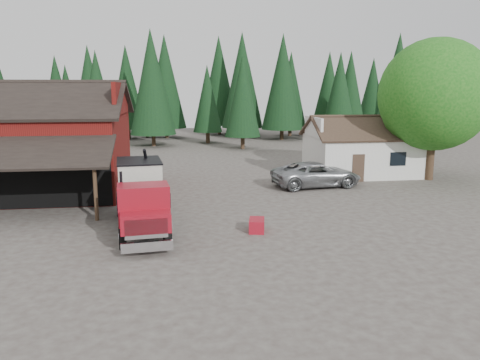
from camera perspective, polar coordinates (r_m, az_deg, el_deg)
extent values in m
plane|color=#443A35|center=(22.75, -3.70, -5.82)|extent=(120.00, 120.00, 0.00)
cube|color=#621310|center=(33.34, -24.39, 3.00)|extent=(12.00, 10.00, 5.00)
cube|color=black|center=(30.71, -26.20, 8.82)|extent=(12.80, 5.53, 2.35)
cube|color=black|center=(35.50, -23.71, 9.16)|extent=(12.80, 5.53, 2.35)
cube|color=#621310|center=(31.91, -14.37, 9.63)|extent=(0.25, 7.00, 2.00)
cylinder|color=#382619|center=(24.71, -17.19, -1.59)|extent=(0.20, 0.20, 2.80)
cube|color=black|center=(28.66, -27.08, 0.60)|extent=(11.70, 0.08, 3.90)
cube|color=silver|center=(38.00, 14.65, 2.96)|extent=(8.00, 6.00, 3.00)
cube|color=#38281E|center=(36.39, 15.73, 6.14)|extent=(8.60, 3.42, 1.80)
cube|color=#38281E|center=(39.15, 13.97, 6.54)|extent=(8.60, 3.42, 1.80)
cube|color=silver|center=(36.41, 8.96, 6.41)|extent=(0.20, 4.20, 1.50)
cube|color=silver|center=(39.49, 20.21, 6.22)|extent=(0.20, 4.20, 1.50)
cube|color=#38281E|center=(34.75, 14.22, 1.43)|extent=(0.90, 0.06, 2.00)
cube|color=black|center=(35.90, 18.71, 2.45)|extent=(1.20, 0.06, 1.00)
cylinder|color=#382619|center=(37.10, 22.16, 2.48)|extent=(0.60, 0.60, 3.20)
sphere|color=#145814|center=(36.77, 22.68, 9.58)|extent=(8.00, 8.00, 8.00)
sphere|color=#145814|center=(36.91, 20.29, 7.88)|extent=(4.40, 4.40, 4.40)
sphere|color=#145814|center=(36.63, 24.57, 8.02)|extent=(4.80, 4.80, 4.80)
cylinder|color=#382619|center=(52.60, 0.33, 4.69)|extent=(0.44, 0.44, 1.60)
cone|color=black|center=(52.28, 0.33, 10.25)|extent=(3.96, 3.96, 9.00)
cylinder|color=#382619|center=(53.55, 18.22, 4.25)|extent=(0.44, 0.44, 1.60)
cone|color=black|center=(53.23, 18.62, 10.78)|extent=(4.84, 4.84, 11.00)
cylinder|color=#382619|center=(56.08, -10.48, 4.90)|extent=(0.44, 0.44, 1.60)
cone|color=black|center=(55.78, -10.72, 11.65)|extent=(5.28, 5.28, 12.00)
cylinder|color=black|center=(20.22, -14.11, -6.86)|extent=(0.41, 1.00, 0.97)
cylinder|color=black|center=(20.30, -8.84, -6.59)|extent=(0.41, 1.00, 0.97)
cylinder|color=black|center=(24.30, -14.18, -3.85)|extent=(0.41, 1.00, 0.97)
cylinder|color=black|center=(24.36, -9.81, -3.64)|extent=(0.41, 1.00, 0.97)
cylinder|color=black|center=(25.50, -14.20, -3.16)|extent=(0.41, 1.00, 0.97)
cylinder|color=black|center=(25.56, -10.03, -2.96)|extent=(0.41, 1.00, 0.97)
cube|color=black|center=(22.86, -11.87, -3.77)|extent=(1.79, 7.66, 0.35)
cube|color=silver|center=(18.94, -11.25, -7.97)|extent=(2.04, 0.38, 0.40)
cube|color=silver|center=(18.81, -11.35, -5.85)|extent=(1.68, 0.27, 0.79)
cube|color=maroon|center=(19.28, -11.45, -5.02)|extent=(2.10, 1.36, 0.75)
cube|color=maroon|center=(20.27, -11.67, -2.83)|extent=(2.27, 1.72, 1.63)
cube|color=black|center=(19.52, -11.60, -2.55)|extent=(1.85, 0.27, 0.79)
cylinder|color=black|center=(20.92, -14.24, -1.14)|extent=(0.14, 0.14, 1.59)
cube|color=black|center=(21.14, -11.78, -2.38)|extent=(2.16, 0.34, 1.41)
cube|color=black|center=(24.00, -12.03, -2.49)|extent=(2.80, 5.34, 0.14)
cube|color=beige|center=(23.73, -12.16, 0.58)|extent=(2.34, 3.12, 1.41)
cone|color=beige|center=(23.91, -12.07, -1.50)|extent=(2.14, 2.14, 0.62)
cube|color=black|center=(23.62, -12.23, 2.31)|extent=(2.43, 3.22, 0.07)
cylinder|color=black|center=(24.99, -11.05, 0.94)|extent=(0.45, 1.96, 2.70)
cube|color=maroon|center=(26.01, -13.42, -0.95)|extent=(0.60, 0.76, 0.40)
cylinder|color=silver|center=(21.15, -8.88, -5.11)|extent=(0.59, 0.93, 0.49)
imported|color=#94979B|center=(32.44, 9.30, 0.68)|extent=(6.42, 3.60, 1.70)
cube|color=maroon|center=(22.06, 2.06, -5.53)|extent=(0.91, 1.22, 0.60)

